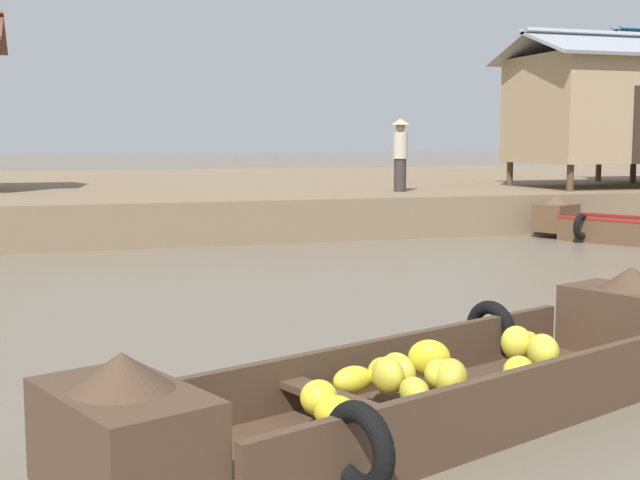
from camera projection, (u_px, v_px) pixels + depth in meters
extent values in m
plane|color=#665B4C|center=(265.00, 311.00, 10.01)|extent=(300.00, 300.00, 0.00)
cube|color=#756047|center=(131.00, 194.00, 25.45)|extent=(160.00, 20.00, 0.85)
cube|color=#473323|center=(440.00, 414.00, 6.05)|extent=(4.39, 2.71, 0.12)
cube|color=#473323|center=(382.00, 363.00, 6.49)|extent=(3.95, 1.59, 0.38)
cube|color=#473323|center=(508.00, 400.00, 5.56)|extent=(3.95, 1.59, 0.38)
cube|color=#473323|center=(630.00, 321.00, 7.53)|extent=(1.00, 1.26, 0.57)
cone|color=#473323|center=(632.00, 278.00, 7.48)|extent=(0.72, 0.72, 0.20)
cube|color=#473323|center=(124.00, 442.00, 4.50)|extent=(1.00, 1.26, 0.57)
cone|color=#473323|center=(122.00, 371.00, 4.45)|extent=(0.72, 0.72, 0.20)
cube|color=#473323|center=(344.00, 402.00, 5.46)|extent=(0.60, 1.15, 0.05)
torus|color=black|center=(491.00, 330.00, 7.46)|extent=(0.30, 0.53, 0.52)
torus|color=black|center=(359.00, 448.00, 4.58)|extent=(0.30, 0.53, 0.52)
ellipsoid|color=gold|center=(398.00, 372.00, 5.84)|extent=(0.27, 0.35, 0.27)
ellipsoid|color=gold|center=(451.00, 379.00, 5.71)|extent=(0.33, 0.37, 0.27)
ellipsoid|color=yellow|center=(429.00, 358.00, 6.09)|extent=(0.35, 0.29, 0.27)
ellipsoid|color=gold|center=(381.00, 373.00, 5.99)|extent=(0.32, 0.37, 0.21)
ellipsoid|color=yellow|center=(336.00, 412.00, 5.24)|extent=(0.37, 0.38, 0.20)
ellipsoid|color=gold|center=(414.00, 393.00, 5.47)|extent=(0.19, 0.28, 0.20)
ellipsoid|color=yellow|center=(525.00, 346.00, 6.89)|extent=(0.37, 0.31, 0.23)
ellipsoid|color=yellow|center=(519.00, 373.00, 6.04)|extent=(0.37, 0.38, 0.24)
ellipsoid|color=gold|center=(533.00, 347.00, 6.82)|extent=(0.28, 0.32, 0.20)
ellipsoid|color=yellow|center=(353.00, 380.00, 5.88)|extent=(0.34, 0.26, 0.20)
ellipsoid|color=gold|center=(388.00, 376.00, 5.69)|extent=(0.26, 0.30, 0.26)
ellipsoid|color=yellow|center=(543.00, 352.00, 6.56)|extent=(0.30, 0.38, 0.28)
ellipsoid|color=yellow|center=(516.00, 343.00, 6.76)|extent=(0.32, 0.31, 0.27)
ellipsoid|color=yellow|center=(440.00, 375.00, 5.78)|extent=(0.28, 0.33, 0.21)
ellipsoid|color=yellow|center=(391.00, 372.00, 5.98)|extent=(0.31, 0.22, 0.23)
ellipsoid|color=yellow|center=(319.00, 398.00, 5.47)|extent=(0.33, 0.33, 0.23)
cube|color=brown|center=(640.00, 232.00, 16.09)|extent=(1.68, 3.06, 0.34)
cube|color=brown|center=(556.00, 218.00, 17.83)|extent=(1.09, 0.99, 0.57)
cone|color=brown|center=(557.00, 199.00, 17.78)|extent=(0.76, 0.76, 0.20)
torus|color=black|center=(581.00, 227.00, 16.79)|extent=(0.52, 0.35, 0.52)
cylinder|color=#4C3826|center=(570.00, 178.00, 19.54)|extent=(0.16, 0.16, 0.62)
cylinder|color=#4C3826|center=(510.00, 174.00, 22.08)|extent=(0.16, 0.16, 0.62)
cylinder|color=#4C3826|center=(633.00, 172.00, 23.24)|extent=(0.16, 0.16, 0.62)
cube|color=#9E8460|center=(607.00, 110.00, 21.21)|extent=(4.21, 3.08, 2.60)
cube|color=#9399A0|center=(629.00, 44.00, 20.30)|extent=(4.91, 2.04, 0.76)
cube|color=#9399A0|center=(590.00, 51.00, 21.76)|extent=(4.91, 2.04, 0.76)
cylinder|color=#4C3826|center=(599.00, 169.00, 24.65)|extent=(0.16, 0.16, 0.70)
cylinder|color=#332D28|center=(400.00, 175.00, 19.45)|extent=(0.28, 0.28, 0.75)
cylinder|color=#B7AD99|center=(400.00, 146.00, 19.38)|extent=(0.34, 0.34, 0.60)
sphere|color=#9E7556|center=(401.00, 127.00, 19.33)|extent=(0.22, 0.22, 0.22)
cone|color=tan|center=(401.00, 122.00, 19.31)|extent=(0.44, 0.44, 0.14)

